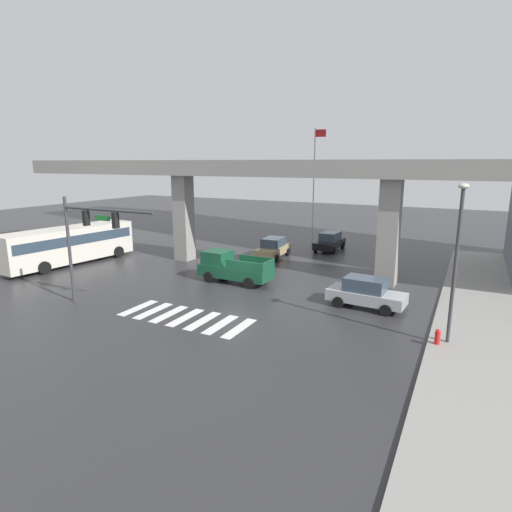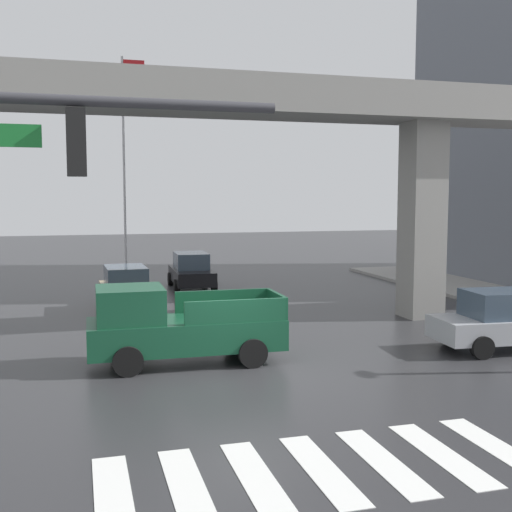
{
  "view_description": "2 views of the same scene",
  "coord_description": "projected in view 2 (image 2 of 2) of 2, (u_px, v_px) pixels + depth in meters",
  "views": [
    {
      "loc": [
        13.04,
        -22.37,
        8.09
      ],
      "look_at": [
        1.31,
        0.39,
        2.37
      ],
      "focal_mm": 29.54,
      "sensor_mm": 36.0,
      "label": 1
    },
    {
      "loc": [
        -3.69,
        -14.45,
        4.41
      ],
      "look_at": [
        1.25,
        3.06,
        2.68
      ],
      "focal_mm": 44.23,
      "sensor_mm": 36.0,
      "label": 2
    }
  ],
  "objects": [
    {
      "name": "ground_plane",
      "position": [
        241.0,
        379.0,
        15.26
      ],
      "size": [
        120.0,
        120.0,
        0.0
      ],
      "primitive_type": "plane",
      "color": "#2D2D30"
    },
    {
      "name": "sedan_black",
      "position": [
        191.0,
        271.0,
        30.14
      ],
      "size": [
        2.08,
        4.36,
        1.72
      ],
      "color": "black",
      "rests_on": "ground"
    },
    {
      "name": "sedan_silver",
      "position": [
        507.0,
        320.0,
        18.13
      ],
      "size": [
        4.41,
        2.19,
        1.72
      ],
      "color": "#A8AAAF",
      "rests_on": "ground"
    },
    {
      "name": "elevated_overpass",
      "position": [
        195.0,
        112.0,
        20.23
      ],
      "size": [
        50.19,
        2.54,
        8.25
      ],
      "color": "gray",
      "rests_on": "ground"
    },
    {
      "name": "flagpole",
      "position": [
        126.0,
        155.0,
        31.82
      ],
      "size": [
        1.16,
        0.12,
        11.35
      ],
      "color": "silver",
      "rests_on": "ground"
    },
    {
      "name": "crosswalk_stripes",
      "position": [
        321.0,
        469.0,
        10.2
      ],
      "size": [
        7.15,
        2.8,
        0.01
      ],
      "color": "silver",
      "rests_on": "ground"
    },
    {
      "name": "pickup_truck",
      "position": [
        175.0,
        327.0,
        16.58
      ],
      "size": [
        5.13,
        2.14,
        2.08
      ],
      "color": "#14472D",
      "rests_on": "ground"
    },
    {
      "name": "sedan_tan",
      "position": [
        126.0,
        289.0,
        24.22
      ],
      "size": [
        2.08,
        4.36,
        1.72
      ],
      "color": "tan",
      "rests_on": "ground"
    }
  ]
}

